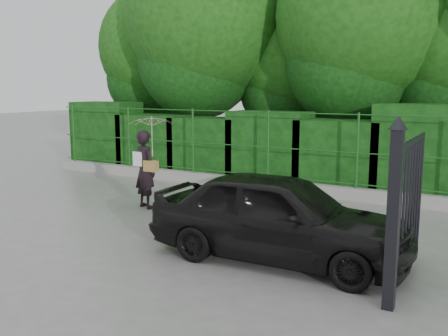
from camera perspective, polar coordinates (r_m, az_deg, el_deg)
The scene contains 8 objects.
ground at distance 9.55m, azimuth -8.57°, elevation -7.21°, with size 80.00×80.00×0.00m, color gray.
kerb at distance 13.24m, azimuth 3.42°, elevation -1.82°, with size 14.00×0.25×0.30m, color #9E9E99.
fence at distance 12.99m, azimuth 4.34°, elevation 2.64°, with size 14.13×0.06×1.80m.
hedge at distance 14.03m, azimuth 5.08°, elevation 2.26°, with size 14.20×1.20×2.29m.
trees at distance 15.73m, azimuth 12.87°, elevation 16.07°, with size 17.10×6.15×8.08m.
gate at distance 6.73m, azimuth 19.54°, elevation -4.16°, with size 0.22×2.33×2.36m.
woman at distance 11.15m, azimuth -8.54°, elevation 2.29°, with size 1.01×1.01×2.07m.
car at distance 7.84m, azimuth 6.29°, elevation -5.50°, with size 1.65×4.10×1.40m, color black.
Camera 1 is at (5.66, -7.20, 2.68)m, focal length 40.00 mm.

